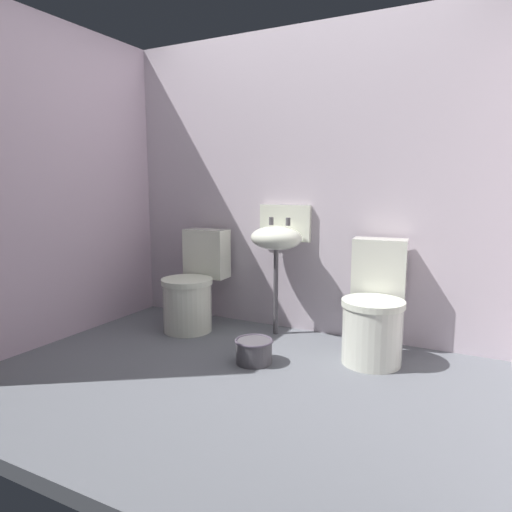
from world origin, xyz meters
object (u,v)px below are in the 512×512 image
(bucket, at_px, (254,350))
(toilet_right, at_px, (374,312))
(sink, at_px, (278,237))
(toilet_left, at_px, (193,289))

(bucket, bearing_deg, toilet_right, 32.92)
(toilet_right, bearing_deg, sink, -19.85)
(toilet_right, bearing_deg, toilet_left, -6.44)
(toilet_left, relative_size, toilet_right, 1.00)
(sink, height_order, bucket, sink)
(toilet_left, relative_size, bucket, 3.11)
(toilet_right, distance_m, sink, 0.92)
(toilet_left, height_order, toilet_right, same)
(toilet_right, bearing_deg, bucket, 26.46)
(toilet_right, height_order, sink, sink)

